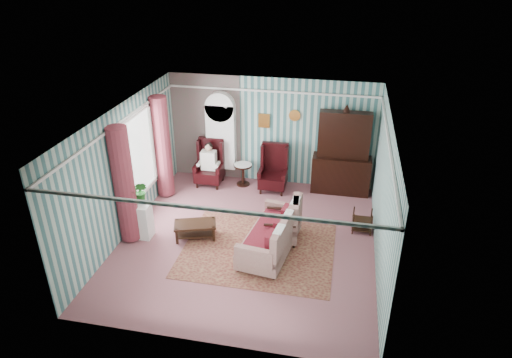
% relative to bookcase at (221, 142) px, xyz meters
% --- Properties ---
extents(floor, '(6.00, 6.00, 0.00)m').
position_rel_bookcase_xyz_m(floor, '(1.35, -2.84, -1.12)').
color(floor, '#8F535B').
rests_on(floor, ground).
extents(room_shell, '(5.53, 6.02, 2.91)m').
position_rel_bookcase_xyz_m(room_shell, '(0.73, -2.66, 0.89)').
color(room_shell, '#3C6D6D').
rests_on(room_shell, ground).
extents(bookcase, '(0.80, 0.28, 2.24)m').
position_rel_bookcase_xyz_m(bookcase, '(0.00, 0.00, 0.00)').
color(bookcase, silver).
rests_on(bookcase, floor).
extents(dresser_hutch, '(1.50, 0.56, 2.36)m').
position_rel_bookcase_xyz_m(dresser_hutch, '(3.25, -0.12, 0.06)').
color(dresser_hutch, black).
rests_on(dresser_hutch, floor).
extents(wingback_left, '(0.76, 0.80, 1.25)m').
position_rel_bookcase_xyz_m(wingback_left, '(-0.25, -0.39, -0.50)').
color(wingback_left, black).
rests_on(wingback_left, floor).
extents(wingback_right, '(0.76, 0.80, 1.25)m').
position_rel_bookcase_xyz_m(wingback_right, '(1.50, -0.39, -0.50)').
color(wingback_right, black).
rests_on(wingback_right, floor).
extents(seated_woman, '(0.44, 0.40, 1.18)m').
position_rel_bookcase_xyz_m(seated_woman, '(-0.25, -0.39, -0.53)').
color(seated_woman, silver).
rests_on(seated_woman, floor).
extents(round_side_table, '(0.50, 0.50, 0.60)m').
position_rel_bookcase_xyz_m(round_side_table, '(0.65, -0.24, -0.82)').
color(round_side_table, black).
rests_on(round_side_table, floor).
extents(nest_table, '(0.45, 0.38, 0.54)m').
position_rel_bookcase_xyz_m(nest_table, '(3.82, -1.94, -0.85)').
color(nest_table, black).
rests_on(nest_table, floor).
extents(plant_stand, '(0.55, 0.35, 0.80)m').
position_rel_bookcase_xyz_m(plant_stand, '(-1.05, -3.14, -0.72)').
color(plant_stand, white).
rests_on(plant_stand, floor).
extents(rug, '(3.20, 2.60, 0.01)m').
position_rel_bookcase_xyz_m(rug, '(1.65, -3.14, -1.11)').
color(rug, '#52201B').
rests_on(rug, floor).
extents(sofa, '(1.30, 2.13, 1.07)m').
position_rel_bookcase_xyz_m(sofa, '(1.89, -3.11, -0.58)').
color(sofa, beige).
rests_on(sofa, floor).
extents(floral_armchair, '(0.92, 0.90, 1.06)m').
position_rel_bookcase_xyz_m(floral_armchair, '(2.05, -2.63, -0.59)').
color(floral_armchair, '#B4A98C').
rests_on(floral_armchair, floor).
extents(coffee_table, '(1.02, 0.74, 0.38)m').
position_rel_bookcase_xyz_m(coffee_table, '(0.19, -2.96, -0.93)').
color(coffee_table, black).
rests_on(coffee_table, floor).
extents(potted_plant_a, '(0.51, 0.48, 0.45)m').
position_rel_bookcase_xyz_m(potted_plant_a, '(-1.16, -3.28, -0.10)').
color(potted_plant_a, '#285219').
rests_on(potted_plant_a, plant_stand).
extents(potted_plant_b, '(0.33, 0.29, 0.53)m').
position_rel_bookcase_xyz_m(potted_plant_b, '(-0.98, -3.00, -0.06)').
color(potted_plant_b, '#1A4816').
rests_on(potted_plant_b, plant_stand).
extents(potted_plant_c, '(0.24, 0.24, 0.41)m').
position_rel_bookcase_xyz_m(potted_plant_c, '(-1.13, -3.07, -0.12)').
color(potted_plant_c, '#22581B').
rests_on(potted_plant_c, plant_stand).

